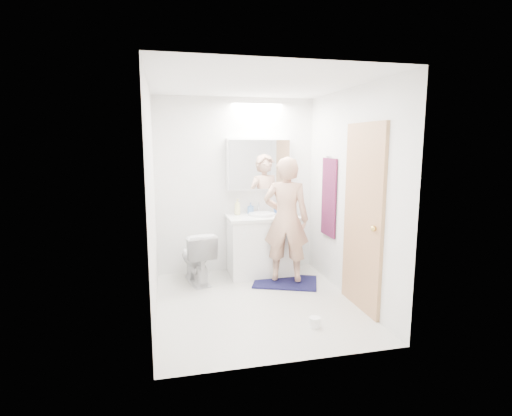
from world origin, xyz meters
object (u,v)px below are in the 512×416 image
object	(u,v)px
soap_bottle_a	(237,207)
toilet_paper_roll	(315,322)
medicine_cabinet	(258,164)
toilet	(197,257)
person	(286,219)
vanity_cabinet	(262,247)
soap_bottle_b	(251,208)
toothbrush_cup	(277,210)

from	to	relation	value
soap_bottle_a	toilet_paper_roll	distance (m)	2.06
medicine_cabinet	toilet	size ratio (longest dim) A/B	1.30
person	medicine_cabinet	bearing A→B (deg)	-49.57
vanity_cabinet	toilet_paper_roll	world-z (taller)	vanity_cabinet
vanity_cabinet	toilet	bearing A→B (deg)	-172.74
soap_bottle_b	vanity_cabinet	bearing A→B (deg)	-55.95
medicine_cabinet	toothbrush_cup	xyz separation A→B (m)	(0.25, -0.05, -0.63)
vanity_cabinet	person	bearing A→B (deg)	-63.05
person	vanity_cabinet	bearing A→B (deg)	-41.61
soap_bottle_b	person	bearing A→B (deg)	-60.76
soap_bottle_a	soap_bottle_b	distance (m)	0.20
vanity_cabinet	medicine_cabinet	world-z (taller)	medicine_cabinet
person	toilet_paper_roll	world-z (taller)	person
toilet	soap_bottle_a	world-z (taller)	soap_bottle_a
medicine_cabinet	person	bearing A→B (deg)	-71.02
medicine_cabinet	toilet_paper_roll	xyz separation A→B (m)	(0.12, -1.87, -1.45)
soap_bottle_b	toilet_paper_roll	distance (m)	2.04
person	soap_bottle_a	distance (m)	0.77
soap_bottle_a	soap_bottle_b	xyz separation A→B (m)	(0.19, 0.03, -0.03)
soap_bottle_a	vanity_cabinet	bearing A→B (deg)	-25.49
toilet	toilet_paper_roll	distance (m)	1.88
vanity_cabinet	toilet	distance (m)	0.91
vanity_cabinet	toothbrush_cup	bearing A→B (deg)	33.15
medicine_cabinet	soap_bottle_b	size ratio (longest dim) A/B	5.60
soap_bottle_a	toothbrush_cup	world-z (taller)	soap_bottle_a
vanity_cabinet	medicine_cabinet	size ratio (longest dim) A/B	1.02
toilet	person	world-z (taller)	person
medicine_cabinet	soap_bottle_a	size ratio (longest dim) A/B	3.98
toilet	toothbrush_cup	world-z (taller)	toothbrush_cup
person	soap_bottle_b	distance (m)	0.68
vanity_cabinet	toilet_paper_roll	xyz separation A→B (m)	(0.12, -1.66, -0.34)
toilet	soap_bottle_a	size ratio (longest dim) A/B	3.07
medicine_cabinet	person	xyz separation A→B (m)	(0.21, -0.62, -0.66)
medicine_cabinet	toilet	distance (m)	1.50
vanity_cabinet	soap_bottle_b	xyz separation A→B (m)	(-0.12, 0.18, 0.51)
toothbrush_cup	toilet_paper_roll	distance (m)	2.00
medicine_cabinet	toothbrush_cup	bearing A→B (deg)	-11.29
person	toilet_paper_roll	distance (m)	1.48
toilet	soap_bottle_b	xyz separation A→B (m)	(0.78, 0.30, 0.56)
soap_bottle_b	toilet_paper_roll	world-z (taller)	soap_bottle_b
soap_bottle_a	toilet_paper_roll	world-z (taller)	soap_bottle_a
soap_bottle_b	toothbrush_cup	xyz separation A→B (m)	(0.37, -0.02, -0.03)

